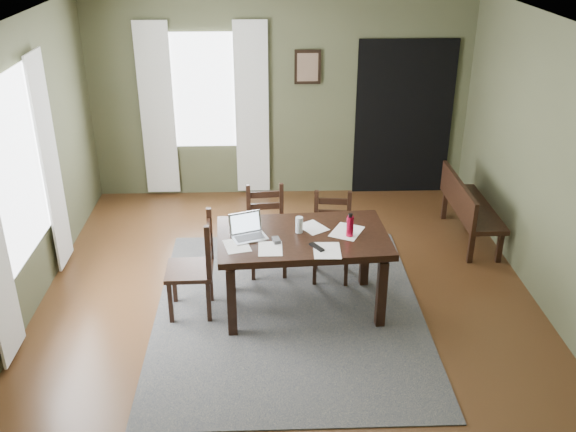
{
  "coord_description": "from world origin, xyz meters",
  "views": [
    {
      "loc": [
        -0.2,
        -5.29,
        3.56
      ],
      "look_at": [
        0.0,
        0.3,
        0.9
      ],
      "focal_mm": 40.0,
      "sensor_mm": 36.0,
      "label": 1
    }
  ],
  "objects_px": {
    "chair_end": "(195,267)",
    "water_bottle": "(350,226)",
    "chair_back_left": "(267,231)",
    "chair_back_right": "(332,238)",
    "dining_table": "(303,244)",
    "laptop": "(247,231)",
    "bench": "(467,205)"
  },
  "relations": [
    {
      "from": "dining_table",
      "to": "bench",
      "type": "height_order",
      "value": "dining_table"
    },
    {
      "from": "laptop",
      "to": "chair_back_left",
      "type": "bearing_deg",
      "value": 56.94
    },
    {
      "from": "dining_table",
      "to": "chair_end",
      "type": "relative_size",
      "value": 1.64
    },
    {
      "from": "chair_back_left",
      "to": "bench",
      "type": "xyz_separation_m",
      "value": [
        2.36,
        0.65,
        -0.02
      ]
    },
    {
      "from": "chair_back_left",
      "to": "laptop",
      "type": "bearing_deg",
      "value": -107.96
    },
    {
      "from": "laptop",
      "to": "dining_table",
      "type": "bearing_deg",
      "value": -19.33
    },
    {
      "from": "chair_end",
      "to": "bench",
      "type": "relative_size",
      "value": 0.76
    },
    {
      "from": "chair_back_right",
      "to": "laptop",
      "type": "relative_size",
      "value": 2.43
    },
    {
      "from": "bench",
      "to": "chair_back_right",
      "type": "bearing_deg",
      "value": 115.43
    },
    {
      "from": "chair_back_right",
      "to": "water_bottle",
      "type": "relative_size",
      "value": 3.96
    },
    {
      "from": "chair_back_right",
      "to": "laptop",
      "type": "xyz_separation_m",
      "value": [
        -0.86,
        -0.62,
        0.41
      ]
    },
    {
      "from": "bench",
      "to": "laptop",
      "type": "height_order",
      "value": "laptop"
    },
    {
      "from": "chair_back_left",
      "to": "chair_end",
      "type": "bearing_deg",
      "value": -135.71
    },
    {
      "from": "chair_back_right",
      "to": "chair_back_left",
      "type": "bearing_deg",
      "value": 174.31
    },
    {
      "from": "chair_back_left",
      "to": "bench",
      "type": "bearing_deg",
      "value": 10.12
    },
    {
      "from": "water_bottle",
      "to": "laptop",
      "type": "bearing_deg",
      "value": 178.05
    },
    {
      "from": "chair_end",
      "to": "bench",
      "type": "xyz_separation_m",
      "value": [
        3.05,
        1.44,
        -0.05
      ]
    },
    {
      "from": "dining_table",
      "to": "chair_back_right",
      "type": "distance_m",
      "value": 0.75
    },
    {
      "from": "chair_back_left",
      "to": "water_bottle",
      "type": "distance_m",
      "value": 1.21
    },
    {
      "from": "chair_end",
      "to": "laptop",
      "type": "bearing_deg",
      "value": 91.21
    },
    {
      "from": "chair_back_left",
      "to": "chair_back_right",
      "type": "height_order",
      "value": "chair_back_left"
    },
    {
      "from": "chair_back_left",
      "to": "bench",
      "type": "distance_m",
      "value": 2.45
    },
    {
      "from": "laptop",
      "to": "bench",
      "type": "bearing_deg",
      "value": 8.99
    },
    {
      "from": "chair_end",
      "to": "laptop",
      "type": "distance_m",
      "value": 0.63
    },
    {
      "from": "dining_table",
      "to": "bench",
      "type": "relative_size",
      "value": 1.25
    },
    {
      "from": "chair_back_left",
      "to": "bench",
      "type": "height_order",
      "value": "chair_back_left"
    },
    {
      "from": "dining_table",
      "to": "chair_back_left",
      "type": "height_order",
      "value": "chair_back_left"
    },
    {
      "from": "dining_table",
      "to": "laptop",
      "type": "height_order",
      "value": "laptop"
    },
    {
      "from": "chair_back_right",
      "to": "bench",
      "type": "xyz_separation_m",
      "value": [
        1.68,
        0.8,
        -0.01
      ]
    },
    {
      "from": "chair_end",
      "to": "laptop",
      "type": "relative_size",
      "value": 2.67
    },
    {
      "from": "chair_end",
      "to": "water_bottle",
      "type": "distance_m",
      "value": 1.52
    },
    {
      "from": "chair_back_right",
      "to": "water_bottle",
      "type": "bearing_deg",
      "value": -74.97
    }
  ]
}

